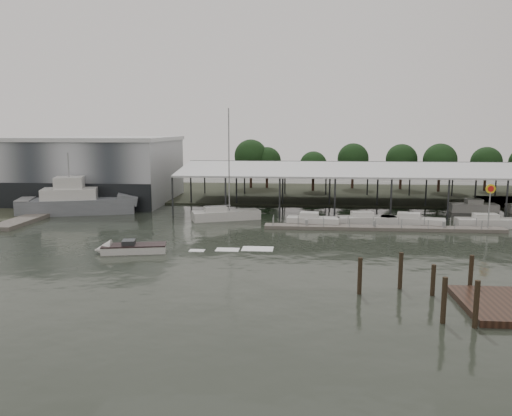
# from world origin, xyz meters

# --- Properties ---
(ground) EXTENTS (200.00, 200.00, 0.00)m
(ground) POSITION_xyz_m (0.00, 0.00, 0.00)
(ground) COLOR #232821
(ground) RESTS_ON ground
(land_strip_far) EXTENTS (140.00, 30.00, 0.30)m
(land_strip_far) POSITION_xyz_m (0.00, 42.00, 0.10)
(land_strip_far) COLOR #323729
(land_strip_far) RESTS_ON ground
(land_strip_west) EXTENTS (20.00, 40.00, 0.30)m
(land_strip_west) POSITION_xyz_m (-40.00, 30.00, 0.10)
(land_strip_west) COLOR #323729
(land_strip_west) RESTS_ON ground
(storage_warehouse) EXTENTS (24.50, 20.50, 10.50)m
(storage_warehouse) POSITION_xyz_m (-28.00, 29.94, 5.29)
(storage_warehouse) COLOR #A4A9AF
(storage_warehouse) RESTS_ON ground
(covered_boat_shed) EXTENTS (58.24, 24.00, 6.96)m
(covered_boat_shed) POSITION_xyz_m (17.00, 28.00, 6.13)
(covered_boat_shed) COLOR #B9BCBE
(covered_boat_shed) RESTS_ON ground
(trawler_dock) EXTENTS (3.00, 18.00, 0.50)m
(trawler_dock) POSITION_xyz_m (-30.00, 14.00, 0.25)
(trawler_dock) COLOR #66625A
(trawler_dock) RESTS_ON ground
(floating_dock) EXTENTS (28.00, 2.00, 1.40)m
(floating_dock) POSITION_xyz_m (15.00, 10.00, 0.20)
(floating_dock) COLOR #66625A
(floating_dock) RESTS_ON ground
(shell_fuel_sign) EXTENTS (1.10, 0.18, 5.55)m
(shell_fuel_sign) POSITION_xyz_m (27.00, 9.99, 3.93)
(shell_fuel_sign) COLOR gray
(shell_fuel_sign) RESTS_ON ground
(grey_trawler) EXTENTS (16.85, 9.23, 8.84)m
(grey_trawler) POSITION_xyz_m (-25.94, 17.95, 1.58)
(grey_trawler) COLOR slate
(grey_trawler) RESTS_ON ground
(white_sailboat) EXTENTS (9.15, 5.61, 14.62)m
(white_sailboat) POSITION_xyz_m (-4.59, 14.75, 0.67)
(white_sailboat) COLOR silver
(white_sailboat) RESTS_ON ground
(speedboat_underway) EXTENTS (17.58, 5.46, 2.00)m
(speedboat_underway) POSITION_xyz_m (-11.28, -3.47, 0.39)
(speedboat_underway) COLOR silver
(speedboat_underway) RESTS_ON ground
(moored_cruiser_0) EXTENTS (6.60, 3.03, 1.70)m
(moored_cruiser_0) POSITION_xyz_m (6.77, 11.82, 0.61)
(moored_cruiser_0) COLOR silver
(moored_cruiser_0) RESTS_ON ground
(moored_cruiser_1) EXTENTS (7.62, 3.22, 1.70)m
(moored_cruiser_1) POSITION_xyz_m (13.32, 12.94, 0.61)
(moored_cruiser_1) COLOR silver
(moored_cruiser_1) RESTS_ON ground
(moored_cruiser_2) EXTENTS (7.89, 3.98, 1.70)m
(moored_cruiser_2) POSITION_xyz_m (18.92, 12.57, 0.61)
(moored_cruiser_2) COLOR silver
(moored_cruiser_2) RESTS_ON ground
(moored_cruiser_3) EXTENTS (7.90, 2.37, 1.70)m
(moored_cruiser_3) POSITION_xyz_m (28.09, 12.69, 0.61)
(moored_cruiser_3) COLOR silver
(moored_cruiser_3) RESTS_ON ground
(mooring_pilings) EXTENTS (8.64, 7.73, 3.55)m
(mooring_pilings) POSITION_xyz_m (14.07, -15.18, 1.06)
(mooring_pilings) COLOR #2E2417
(mooring_pilings) RESTS_ON ground
(horizon_tree_line) EXTENTS (68.66, 10.09, 9.75)m
(horizon_tree_line) POSITION_xyz_m (21.31, 47.82, 5.79)
(horizon_tree_line) COLOR black
(horizon_tree_line) RESTS_ON ground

